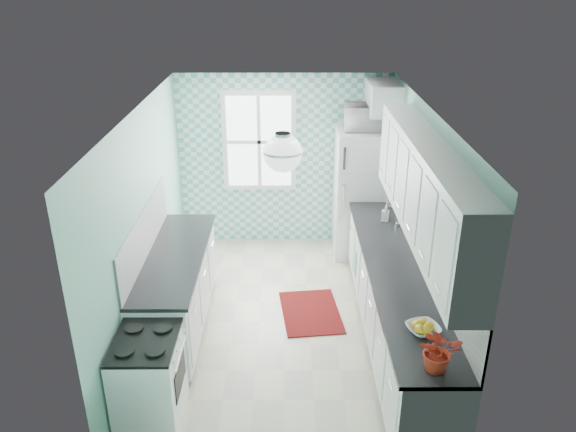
{
  "coord_description": "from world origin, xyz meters",
  "views": [
    {
      "loc": [
        0.03,
        -5.5,
        3.81
      ],
      "look_at": [
        0.05,
        0.25,
        1.25
      ],
      "focal_mm": 35.0,
      "sensor_mm": 36.0,
      "label": 1
    }
  ],
  "objects_px": {
    "fridge": "(363,193)",
    "potted_plant": "(439,351)",
    "stove": "(149,378)",
    "fruit_bowl": "(423,329)",
    "microwave": "(367,117)",
    "sink": "(383,228)",
    "ceiling_light": "(283,153)"
  },
  "relations": [
    {
      "from": "stove",
      "to": "potted_plant",
      "type": "relative_size",
      "value": 2.32
    },
    {
      "from": "potted_plant",
      "to": "microwave",
      "type": "relative_size",
      "value": 0.59
    },
    {
      "from": "ceiling_light",
      "to": "stove",
      "type": "bearing_deg",
      "value": -149.56
    },
    {
      "from": "fridge",
      "to": "fruit_bowl",
      "type": "distance_m",
      "value": 3.34
    },
    {
      "from": "fridge",
      "to": "potted_plant",
      "type": "distance_m",
      "value": 3.83
    },
    {
      "from": "fruit_bowl",
      "to": "potted_plant",
      "type": "distance_m",
      "value": 0.51
    },
    {
      "from": "ceiling_light",
      "to": "fridge",
      "type": "height_order",
      "value": "ceiling_light"
    },
    {
      "from": "fruit_bowl",
      "to": "microwave",
      "type": "xyz_separation_m",
      "value": [
        -0.09,
        3.34,
        1.01
      ]
    },
    {
      "from": "sink",
      "to": "potted_plant",
      "type": "distance_m",
      "value": 2.62
    },
    {
      "from": "fridge",
      "to": "potted_plant",
      "type": "xyz_separation_m",
      "value": [
        0.09,
        -3.82,
        0.21
      ]
    },
    {
      "from": "fridge",
      "to": "ceiling_light",
      "type": "bearing_deg",
      "value": -116.46
    },
    {
      "from": "potted_plant",
      "to": "microwave",
      "type": "xyz_separation_m",
      "value": [
        -0.09,
        3.82,
        0.86
      ]
    },
    {
      "from": "ceiling_light",
      "to": "sink",
      "type": "xyz_separation_m",
      "value": [
        1.2,
        1.42,
        -1.39
      ]
    },
    {
      "from": "ceiling_light",
      "to": "sink",
      "type": "distance_m",
      "value": 2.32
    },
    {
      "from": "fridge",
      "to": "microwave",
      "type": "relative_size",
      "value": 2.99
    },
    {
      "from": "sink",
      "to": "ceiling_light",
      "type": "bearing_deg",
      "value": -126.55
    },
    {
      "from": "stove",
      "to": "potted_plant",
      "type": "height_order",
      "value": "potted_plant"
    },
    {
      "from": "microwave",
      "to": "ceiling_light",
      "type": "bearing_deg",
      "value": 70.81
    },
    {
      "from": "fridge",
      "to": "potted_plant",
      "type": "relative_size",
      "value": 5.03
    },
    {
      "from": "ceiling_light",
      "to": "microwave",
      "type": "bearing_deg",
      "value": 67.06
    },
    {
      "from": "stove",
      "to": "potted_plant",
      "type": "xyz_separation_m",
      "value": [
        2.4,
        -0.5,
        0.68
      ]
    },
    {
      "from": "fruit_bowl",
      "to": "ceiling_light",
      "type": "bearing_deg",
      "value": 149.16
    },
    {
      "from": "fridge",
      "to": "sink",
      "type": "xyz_separation_m",
      "value": [
        0.09,
        -1.21,
        0.03
      ]
    },
    {
      "from": "fridge",
      "to": "stove",
      "type": "xyz_separation_m",
      "value": [
        -2.31,
        -3.33,
        -0.47
      ]
    },
    {
      "from": "fridge",
      "to": "stove",
      "type": "bearing_deg",
      "value": -128.28
    },
    {
      "from": "sink",
      "to": "fruit_bowl",
      "type": "bearing_deg",
      "value": -86.26
    },
    {
      "from": "fruit_bowl",
      "to": "microwave",
      "type": "bearing_deg",
      "value": 91.54
    },
    {
      "from": "sink",
      "to": "fruit_bowl",
      "type": "distance_m",
      "value": 2.13
    },
    {
      "from": "ceiling_light",
      "to": "stove",
      "type": "height_order",
      "value": "ceiling_light"
    },
    {
      "from": "fruit_bowl",
      "to": "fridge",
      "type": "bearing_deg",
      "value": 91.55
    },
    {
      "from": "potted_plant",
      "to": "microwave",
      "type": "bearing_deg",
      "value": 91.35
    },
    {
      "from": "sink",
      "to": "microwave",
      "type": "relative_size",
      "value": 0.88
    }
  ]
}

